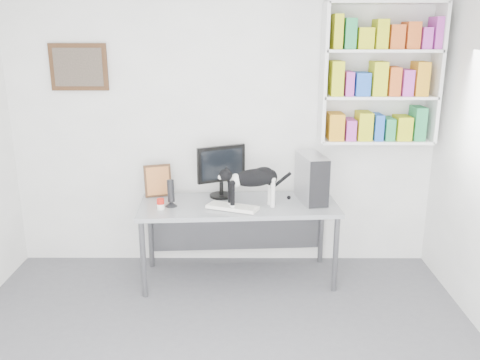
% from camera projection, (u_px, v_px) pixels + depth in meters
% --- Properties ---
extents(room, '(4.01, 4.01, 2.70)m').
position_uv_depth(room, '(210.00, 191.00, 2.85)').
color(room, '#56565B').
rests_on(room, ground).
extents(bookshelf, '(1.03, 0.28, 1.24)m').
position_uv_depth(bookshelf, '(380.00, 74.00, 4.48)').
color(bookshelf, silver).
rests_on(bookshelf, room).
extents(wall_art, '(0.52, 0.04, 0.42)m').
position_uv_depth(wall_art, '(79.00, 67.00, 4.59)').
color(wall_art, '#422A15').
rests_on(wall_art, room).
extents(desk, '(1.80, 0.79, 0.73)m').
position_uv_depth(desk, '(238.00, 241.00, 4.64)').
color(desk, gray).
rests_on(desk, room).
extents(monitor, '(0.51, 0.40, 0.49)m').
position_uv_depth(monitor, '(221.00, 171.00, 4.66)').
color(monitor, black).
rests_on(monitor, desk).
extents(keyboard, '(0.47, 0.32, 0.03)m').
position_uv_depth(keyboard, '(233.00, 207.00, 4.39)').
color(keyboard, white).
rests_on(keyboard, desk).
extents(pc_tower, '(0.27, 0.46, 0.43)m').
position_uv_depth(pc_tower, '(312.00, 178.00, 4.55)').
color(pc_tower, '#AFAFB4').
rests_on(pc_tower, desk).
extents(speaker, '(0.13, 0.13, 0.25)m').
position_uv_depth(speaker, '(171.00, 193.00, 4.43)').
color(speaker, black).
rests_on(speaker, desk).
extents(leaning_print, '(0.27, 0.17, 0.31)m').
position_uv_depth(leaning_print, '(158.00, 180.00, 4.70)').
color(leaning_print, '#422A15').
rests_on(leaning_print, desk).
extents(soup_can, '(0.07, 0.07, 0.10)m').
position_uv_depth(soup_can, '(161.00, 204.00, 4.38)').
color(soup_can, red).
rests_on(soup_can, desk).
extents(cat, '(0.61, 0.34, 0.37)m').
position_uv_depth(cat, '(253.00, 188.00, 4.37)').
color(cat, black).
rests_on(cat, desk).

